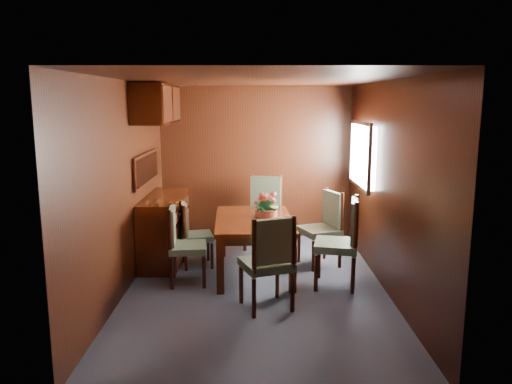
{
  "coord_description": "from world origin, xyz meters",
  "views": [
    {
      "loc": [
        -0.02,
        -5.62,
        2.17
      ],
      "look_at": [
        0.0,
        0.49,
        1.05
      ],
      "focal_mm": 35.0,
      "sensor_mm": 36.0,
      "label": 1
    }
  ],
  "objects_px": {
    "sideboard": "(165,228)",
    "flower_centerpiece": "(266,204)",
    "dining_table": "(254,226)",
    "chair_head": "(269,258)",
    "chair_left_near": "(182,241)",
    "chair_right_near": "(343,238)"
  },
  "relations": [
    {
      "from": "sideboard",
      "to": "chair_right_near",
      "type": "relative_size",
      "value": 1.31
    },
    {
      "from": "sideboard",
      "to": "chair_left_near",
      "type": "height_order",
      "value": "chair_left_near"
    },
    {
      "from": "sideboard",
      "to": "dining_table",
      "type": "bearing_deg",
      "value": -22.2
    },
    {
      "from": "chair_left_near",
      "to": "flower_centerpiece",
      "type": "height_order",
      "value": "flower_centerpiece"
    },
    {
      "from": "dining_table",
      "to": "chair_head",
      "type": "distance_m",
      "value": 1.2
    },
    {
      "from": "chair_left_near",
      "to": "chair_head",
      "type": "distance_m",
      "value": 1.3
    },
    {
      "from": "chair_head",
      "to": "flower_centerpiece",
      "type": "xyz_separation_m",
      "value": [
        -0.0,
        1.33,
        0.29
      ]
    },
    {
      "from": "sideboard",
      "to": "chair_head",
      "type": "xyz_separation_m",
      "value": [
        1.38,
        -1.68,
        0.12
      ]
    },
    {
      "from": "sideboard",
      "to": "flower_centerpiece",
      "type": "relative_size",
      "value": 4.52
    },
    {
      "from": "sideboard",
      "to": "chair_right_near",
      "type": "xyz_separation_m",
      "value": [
        2.27,
        -0.99,
        0.14
      ]
    },
    {
      "from": "sideboard",
      "to": "dining_table",
      "type": "distance_m",
      "value": 1.33
    },
    {
      "from": "chair_left_near",
      "to": "chair_right_near",
      "type": "xyz_separation_m",
      "value": [
        1.91,
        -0.11,
        0.07
      ]
    },
    {
      "from": "chair_right_near",
      "to": "flower_centerpiece",
      "type": "relative_size",
      "value": 3.46
    },
    {
      "from": "chair_right_near",
      "to": "chair_head",
      "type": "height_order",
      "value": "chair_right_near"
    },
    {
      "from": "sideboard",
      "to": "flower_centerpiece",
      "type": "bearing_deg",
      "value": -14.46
    },
    {
      "from": "sideboard",
      "to": "chair_head",
      "type": "bearing_deg",
      "value": -50.57
    },
    {
      "from": "dining_table",
      "to": "chair_head",
      "type": "bearing_deg",
      "value": -84.94
    },
    {
      "from": "chair_right_near",
      "to": "chair_head",
      "type": "relative_size",
      "value": 1.04
    },
    {
      "from": "sideboard",
      "to": "flower_centerpiece",
      "type": "xyz_separation_m",
      "value": [
        1.38,
        -0.36,
        0.41
      ]
    },
    {
      "from": "dining_table",
      "to": "chair_head",
      "type": "relative_size",
      "value": 1.51
    },
    {
      "from": "chair_left_near",
      "to": "chair_right_near",
      "type": "bearing_deg",
      "value": 80.5
    },
    {
      "from": "chair_head",
      "to": "flower_centerpiece",
      "type": "relative_size",
      "value": 3.34
    }
  ]
}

